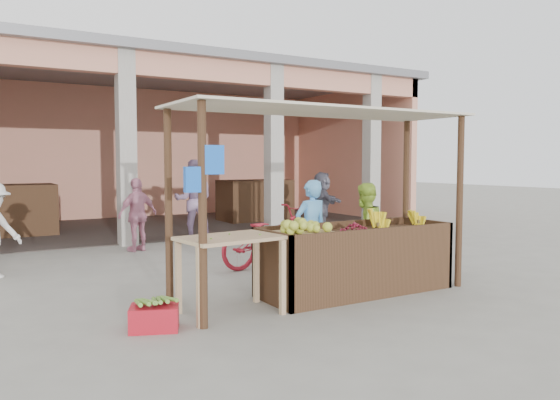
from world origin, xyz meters
TOP-DOWN VIEW (x-y plane):
  - ground at (0.00, 0.00)m, footprint 60.00×60.00m
  - market_building at (0.05, 8.93)m, footprint 14.40×6.40m
  - fruit_stall at (0.50, 0.00)m, footprint 2.60×0.95m
  - stall_awning at (-0.01, 0.06)m, footprint 4.09×1.35m
  - banana_heap at (1.23, 0.04)m, footprint 1.21×0.66m
  - melon_tray at (-0.35, -0.01)m, footprint 0.78×0.67m
  - berry_heap at (0.46, -0.02)m, footprint 0.43×0.35m
  - side_table at (-1.38, -0.11)m, footprint 1.18×0.86m
  - papaya_pile at (-1.38, -0.11)m, footprint 0.78×0.45m
  - red_crate at (-2.31, -0.24)m, footprint 0.58×0.51m
  - plantain_bundle at (-2.31, -0.24)m, footprint 0.36×0.25m
  - produce_sacks at (2.88, 5.24)m, footprint 0.85×0.53m
  - vendor_blue at (0.39, 0.90)m, footprint 0.61×0.47m
  - vendor_green at (1.31, 0.80)m, footprint 0.78×0.54m
  - motorcycle at (0.42, 2.15)m, footprint 0.97×2.08m
  - shopper_b at (-1.03, 4.79)m, footprint 0.99×0.72m
  - shopper_d at (3.68, 5.33)m, footprint 0.88×1.54m
  - shopper_f at (0.46, 5.63)m, footprint 1.08×0.85m

SIDE VIEW (x-z plane):
  - ground at x=0.00m, z-range 0.00..0.00m
  - red_crate at x=-2.31m, z-range 0.00..0.25m
  - plantain_bundle at x=-2.31m, z-range 0.25..0.33m
  - produce_sacks at x=2.88m, z-range 0.00..0.65m
  - fruit_stall at x=0.50m, z-range 0.00..0.80m
  - motorcycle at x=0.42m, z-range 0.00..1.05m
  - vendor_green at x=1.31m, z-range 0.00..1.49m
  - side_table at x=-1.38m, z-range 0.30..1.19m
  - shopper_b at x=-1.03m, z-range 0.00..1.52m
  - shopper_d at x=3.68m, z-range 0.00..1.57m
  - vendor_blue at x=0.39m, z-range 0.00..1.57m
  - berry_heap at x=0.46m, z-range 0.80..0.94m
  - melon_tray at x=-0.35m, z-range 0.79..1.00m
  - banana_heap at x=1.23m, z-range 0.80..1.02m
  - shopper_f at x=0.46m, z-range 0.00..1.95m
  - papaya_pile at x=-1.38m, z-range 0.89..1.11m
  - stall_awning at x=-0.01m, z-range 0.78..3.17m
  - market_building at x=0.05m, z-range 0.60..4.80m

